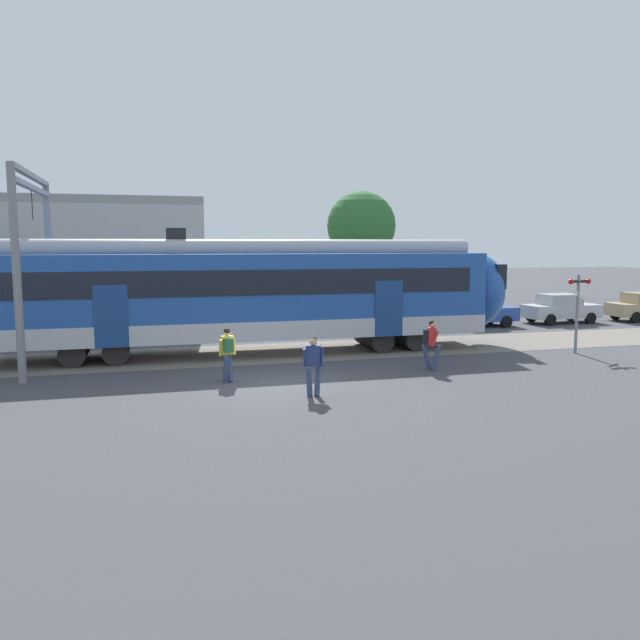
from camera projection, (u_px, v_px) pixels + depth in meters
ground_plane at (276, 386)px, 18.30m from camera, size 160.00×160.00×0.00m
commuter_train at (3, 300)px, 21.21m from camera, size 38.05×3.07×4.73m
pedestrian_yellow at (228, 350)px, 18.65m from camera, size 0.54×0.66×1.67m
pedestrian_navy at (313, 362)px, 16.95m from camera, size 0.65×0.56×1.67m
pedestrian_red at (431, 341)px, 20.53m from camera, size 0.60×0.62×1.67m
parked_car_blue at (476, 311)px, 31.51m from camera, size 4.02×1.79×1.54m
parked_car_silver at (561, 308)px, 32.95m from camera, size 4.04×1.84×1.54m
catenary_gantry at (34, 239)px, 21.25m from camera, size 0.24×6.64×6.53m
crossing_signal at (578, 301)px, 23.60m from camera, size 0.96×0.22×3.00m
street_tree_right at (361, 226)px, 38.64m from camera, size 4.26×4.26×7.42m
street_tree_left at (37, 233)px, 32.83m from camera, size 3.21×3.21×6.38m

